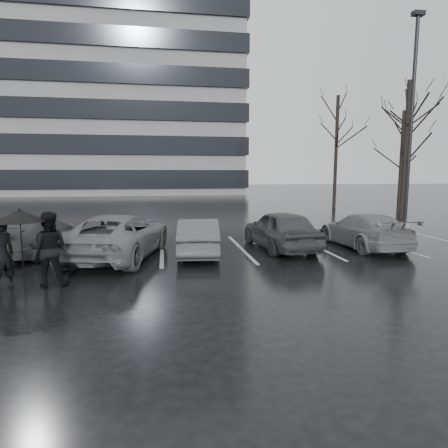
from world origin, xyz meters
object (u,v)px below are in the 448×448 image
car_west_b (119,236)px  pedestrian_left (1,255)px  car_west_c (42,235)px  lamp_post (411,132)px  car_west_a (198,237)px  tree_ne (401,162)px  tree_north (336,153)px  car_main (280,229)px  car_east (363,230)px  tree_east (405,151)px  pedestrian_right (49,249)px

car_west_b → pedestrian_left: size_ratio=3.04×
car_west_b → car_west_c: car_west_b is taller
car_west_b → lamp_post: bearing=-146.8°
car_west_a → tree_ne: bearing=-136.6°
tree_north → car_main: bearing=-121.4°
car_west_c → car_main: bearing=-167.3°
car_east → tree_ne: (9.47, 11.99, 2.88)m
tree_east → tree_ne: tree_east is taller
car_west_a → pedestrian_right: (-3.81, -2.91, 0.29)m
tree_east → car_main: bearing=-142.2°
car_west_a → tree_east: 15.78m
car_west_a → tree_north: 19.77m
car_east → lamp_post: bearing=-138.5°
pedestrian_left → pedestrian_right: 1.00m
lamp_post → pedestrian_left: bearing=-153.4°
pedestrian_right → lamp_post: size_ratio=0.18×
car_west_c → pedestrian_right: size_ratio=2.38×
lamp_post → tree_east: (2.23, 3.54, -0.65)m
car_west_a → car_west_b: (-2.54, -0.01, 0.09)m
car_west_a → tree_ne: tree_ne is taller
car_east → tree_east: size_ratio=0.53×
car_east → tree_north: (5.97, 14.99, 3.63)m
car_west_b → tree_ne: bearing=-132.2°
pedestrian_right → lamp_post: bearing=-153.6°
pedestrian_left → tree_east: size_ratio=0.21×
tree_ne → pedestrian_left: bearing=-142.9°
tree_ne → lamp_post: bearing=-122.1°
car_west_b → lamp_post: size_ratio=0.49×
car_west_c → lamp_post: (15.94, 3.76, 4.03)m
car_main → car_east: car_main is taller
pedestrian_right → car_west_b: bearing=-114.9°
car_main → tree_ne: (12.55, 11.79, 2.80)m
lamp_post → car_east: bearing=-136.8°
pedestrian_right → tree_ne: bearing=-143.1°
pedestrian_left → lamp_post: (15.58, 7.80, 3.83)m
car_west_c → tree_east: bearing=-141.9°
car_west_a → car_west_c: bearing=-5.7°
car_main → pedestrian_right: (-6.77, -3.40, 0.20)m
car_west_c → tree_ne: size_ratio=0.61×
car_west_b → tree_north: tree_north is taller
car_main → car_east: 3.08m
car_main → car_west_b: (-5.50, -0.49, -0.00)m
car_main → tree_north: 17.70m
car_main → lamp_post: lamp_post is taller
car_east → pedestrian_left: 11.34m
tree_east → tree_ne: bearing=58.0°
car_west_a → lamp_post: bearing=-151.2°
car_main → car_west_a: size_ratio=1.12×
car_west_b → pedestrian_right: 3.17m
car_west_c → tree_north: bearing=-124.0°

